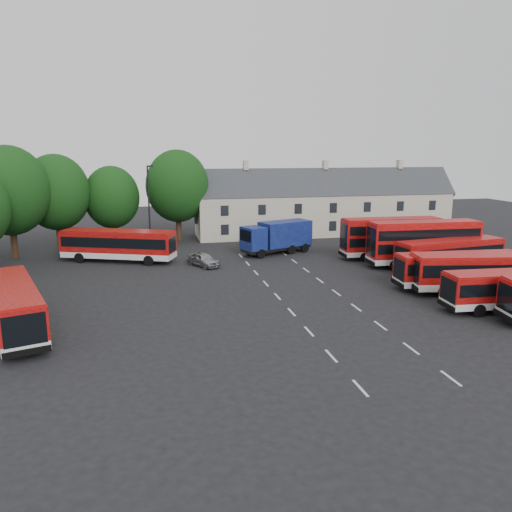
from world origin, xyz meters
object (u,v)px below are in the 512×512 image
(bus_west, at_px, (14,304))
(box_truck, at_px, (278,236))
(silver_car, at_px, (203,259))
(bus_dd_south, at_px, (423,241))
(lamppost, at_px, (149,208))

(bus_west, height_order, box_truck, box_truck)
(box_truck, relative_size, silver_car, 2.11)
(bus_west, relative_size, silver_car, 2.81)
(bus_west, distance_m, silver_car, 21.06)
(bus_dd_south, bearing_deg, box_truck, 146.51)
(bus_west, distance_m, box_truck, 30.46)
(bus_dd_south, xyz_separation_m, silver_car, (-21.52, 4.62, -1.91))
(bus_west, xyz_separation_m, lamppost, (8.78, 22.16, 3.35))
(bus_dd_south, bearing_deg, bus_west, -160.22)
(lamppost, bearing_deg, bus_west, -111.62)
(bus_dd_south, distance_m, box_truck, 15.60)
(bus_west, bearing_deg, lamppost, -39.86)
(silver_car, bearing_deg, bus_dd_south, -41.57)
(bus_dd_south, distance_m, silver_car, 22.09)
(bus_dd_south, height_order, bus_west, bus_dd_south)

